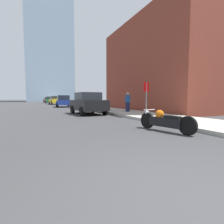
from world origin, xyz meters
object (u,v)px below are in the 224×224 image
Objects in this scene: motorcycle at (164,121)px; stop_sign at (146,93)px; parked_car_green at (49,100)px; parked_car_black at (88,103)px; parked_car_blue at (63,101)px; pedestrian at (128,102)px; parked_car_red at (47,100)px; parked_car_yellow at (55,100)px.

stop_sign is (2.29, 4.35, 1.19)m from motorcycle.
parked_car_black is at bearing -89.06° from parked_car_green.
pedestrian is (3.01, -13.33, 0.11)m from parked_car_blue.
parked_car_red is 49.36m from pedestrian.
parked_car_green is at bearing 78.64° from motorcycle.
pedestrian is (2.76, -49.29, 0.13)m from parked_car_red.
stop_sign is at bearing -56.90° from parked_car_black.
parked_car_black is at bearing -94.27° from parked_car_red.
pedestrian is (2.62, 7.35, 0.55)m from motorcycle.
parked_car_black is 24.27m from parked_car_yellow.
parked_car_red is (0.06, 24.32, -0.08)m from parked_car_yellow.
motorcycle is 0.60× the size of parked_car_black.
motorcycle is at bearing -88.38° from parked_car_green.
parked_car_green is 37.02m from pedestrian.
parked_car_green reaches higher than parked_car_black.
parked_car_blue is 2.62× the size of pedestrian.
stop_sign reaches higher than parked_car_black.
motorcycle is at bearing -85.38° from parked_car_blue.
pedestrian reaches higher than motorcycle.
parked_car_black is 0.92× the size of parked_car_green.
parked_car_blue is at bearing -95.59° from parked_car_yellow.
motorcycle is 32.33m from parked_car_yellow.
parked_car_yellow is 1.07× the size of parked_car_green.
motorcycle is 20.69m from parked_car_blue.
parked_car_yellow reaches higher than parked_car_blue.
parked_car_yellow is 25.13m from pedestrian.
parked_car_green is (-0.16, 11.93, -0.03)m from parked_car_yellow.
motorcycle is at bearing -94.33° from parked_car_yellow.
parked_car_black reaches higher than parked_car_blue.
parked_car_blue is at bearing 79.24° from motorcycle.
parked_car_yellow is at bearing 96.45° from pedestrian.
parked_car_green is 40.00m from stop_sign.
stop_sign is (2.79, -3.70, 0.74)m from parked_car_black.
motorcycle is 1.50× the size of pedestrian.
stop_sign is (2.43, -52.29, 0.77)m from parked_car_red.
parked_car_red is (0.25, 35.96, -0.03)m from parked_car_blue.
pedestrian is (3.12, -0.70, 0.10)m from parked_car_black.
parked_car_green is at bearing -94.88° from parked_car_red.
motorcycle is 44.26m from parked_car_green.
motorcycle is at bearing -109.60° from pedestrian.
motorcycle is 7.83m from pedestrian.
parked_car_blue is 23.57m from parked_car_green.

